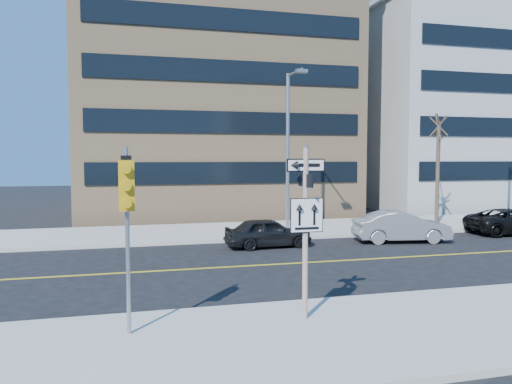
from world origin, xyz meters
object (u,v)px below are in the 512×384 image
object	(u,v)px
parked_car_a	(268,232)
parked_car_b	(401,227)
traffic_signal	(127,201)
sign_pole	(306,222)
street_tree_west	(439,129)
streetlight_a	(289,141)

from	to	relation	value
parked_car_a	parked_car_b	bearing A→B (deg)	-95.94
traffic_signal	parked_car_b	size ratio (longest dim) A/B	0.92
sign_pole	traffic_signal	size ratio (longest dim) A/B	1.02
traffic_signal	street_tree_west	world-z (taller)	street_tree_west
streetlight_a	street_tree_west	xyz separation A→B (m)	(9.00, 0.54, 0.77)
parked_car_a	streetlight_a	bearing A→B (deg)	-35.03
sign_pole	parked_car_a	world-z (taller)	sign_pole
parked_car_b	street_tree_west	distance (m)	7.89
traffic_signal	parked_car_b	world-z (taller)	traffic_signal
streetlight_a	street_tree_west	distance (m)	9.05
traffic_signal	sign_pole	bearing A→B (deg)	2.11
sign_pole	traffic_signal	world-z (taller)	sign_pole
parked_car_a	street_tree_west	world-z (taller)	street_tree_west
streetlight_a	parked_car_a	bearing A→B (deg)	-121.91
streetlight_a	street_tree_west	world-z (taller)	streetlight_a
sign_pole	street_tree_west	distance (m)	19.22
parked_car_a	street_tree_west	size ratio (longest dim) A/B	0.60
sign_pole	streetlight_a	distance (m)	14.05
streetlight_a	traffic_signal	bearing A→B (deg)	-120.80
sign_pole	parked_car_a	xyz separation A→B (m)	(1.96, 9.99, -1.79)
sign_pole	parked_car_b	world-z (taller)	sign_pole
parked_car_a	parked_car_b	size ratio (longest dim) A/B	0.87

